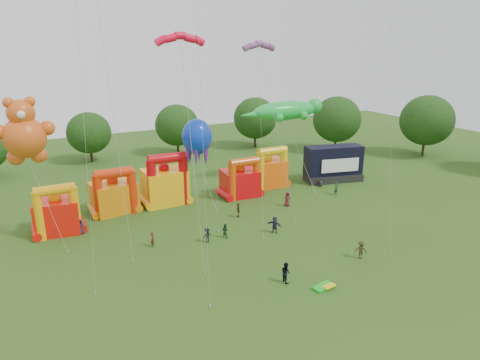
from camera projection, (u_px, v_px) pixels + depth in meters
name	position (u px, v px, depth m)	size (l,w,h in m)	color
ground	(312.00, 316.00, 33.90)	(160.00, 160.00, 0.00)	#2B4E16
tree_ring	(299.00, 245.00, 31.99)	(120.09, 122.15, 12.07)	#352314
bouncy_castle_0	(57.00, 214.00, 48.10)	(5.24, 4.44, 6.04)	red
bouncy_castle_1	(114.00, 195.00, 54.09)	(5.88, 5.01, 6.09)	orange
bouncy_castle_2	(165.00, 184.00, 56.88)	(5.57, 4.50, 7.20)	#FFB20D
bouncy_castle_3	(241.00, 181.00, 59.75)	(5.19, 4.31, 5.80)	red
bouncy_castle_4	(268.00, 171.00, 63.84)	(5.42, 4.50, 6.28)	#F65E0D
stage_trailer	(333.00, 164.00, 66.37)	(9.34, 5.23, 5.56)	black
teddy_bear_kite	(34.00, 164.00, 42.60)	(5.78, 4.96, 15.83)	#D65417
gecko_kite	(288.00, 118.00, 65.08)	(14.56, 11.42, 12.36)	green
octopus_kite	(200.00, 151.00, 55.17)	(3.89, 6.66, 11.51)	#0C32B9
parafoil_kites	(238.00, 130.00, 45.88)	(21.58, 13.56, 31.98)	red
diamond_kites	(236.00, 86.00, 41.28)	(31.48, 19.61, 44.49)	red
folded_kite_bundle	(324.00, 287.00, 37.69)	(2.13, 1.34, 0.31)	green
spectator_0	(81.00, 227.00, 48.18)	(0.87, 0.57, 1.78)	#212137
spectator_1	(153.00, 239.00, 45.16)	(0.61, 0.40, 1.67)	#542218
spectator_2	(225.00, 231.00, 47.31)	(0.79, 0.62, 1.63)	#183D1D
spectator_3	(207.00, 235.00, 46.20)	(1.06, 0.61, 1.63)	black
spectator_4	(238.00, 210.00, 52.90)	(1.07, 0.44, 1.82)	#44381B
spectator_5	(275.00, 225.00, 48.49)	(1.79, 0.57, 1.92)	#25243D
spectator_6	(287.00, 199.00, 56.38)	(0.95, 0.62, 1.95)	maroon
spectator_7	(336.00, 188.00, 60.54)	(0.70, 0.46, 1.92)	#1A4224
spectator_8	(286.00, 272.00, 38.43)	(0.95, 0.74, 1.95)	black
spectator_9	(361.00, 250.00, 42.71)	(1.21, 0.70, 1.87)	#372E16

